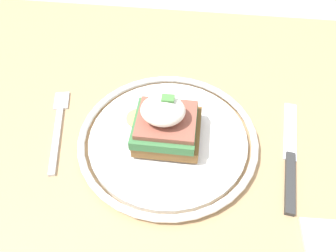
% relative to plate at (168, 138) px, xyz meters
% --- Properties ---
extents(dining_table, '(1.14, 0.73, 0.76)m').
position_rel_plate_xyz_m(dining_table, '(-0.02, -0.01, -0.12)').
color(dining_table, tan).
rests_on(dining_table, ground_plane).
extents(plate, '(0.26, 0.26, 0.02)m').
position_rel_plate_xyz_m(plate, '(0.00, 0.00, 0.00)').
color(plate, white).
rests_on(plate, dining_table).
extents(sandwich, '(0.11, 0.09, 0.08)m').
position_rel_plate_xyz_m(sandwich, '(-0.00, -0.00, 0.04)').
color(sandwich, brown).
rests_on(sandwich, plate).
extents(fork, '(0.05, 0.16, 0.00)m').
position_rel_plate_xyz_m(fork, '(-0.17, 0.01, -0.01)').
color(fork, silver).
rests_on(fork, dining_table).
extents(knife, '(0.04, 0.19, 0.01)m').
position_rel_plate_xyz_m(knife, '(0.17, -0.01, -0.01)').
color(knife, '#2D2D2D').
rests_on(knife, dining_table).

